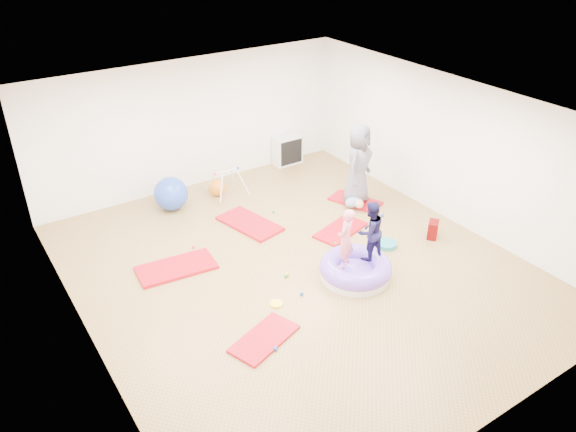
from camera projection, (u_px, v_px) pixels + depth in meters
room at (298, 197)px, 9.00m from camera, size 7.01×8.01×2.81m
gym_mat_front_left at (264, 339)px, 8.11m from camera, size 1.17×0.85×0.04m
gym_mat_mid_left at (176, 268)px, 9.66m from camera, size 1.38×0.80×0.06m
gym_mat_center_back at (250, 224)px, 10.98m from camera, size 0.93×1.42×0.05m
gym_mat_right at (340, 230)px, 10.77m from camera, size 1.21×0.84×0.05m
gym_mat_rear_right at (355, 201)px, 11.81m from camera, size 0.88×1.18×0.04m
inflatable_cushion at (355, 269)px, 9.41m from camera, size 1.22×1.22×0.38m
child_pink at (346, 236)px, 8.96m from camera, size 0.45×0.41×1.04m
child_navy at (370, 228)px, 9.16m from camera, size 0.51×0.40×1.04m
adult_caregiver at (358, 164)px, 11.35m from camera, size 0.98×0.88×1.69m
infant at (355, 202)px, 11.47m from camera, size 0.39×0.40×0.23m
ball_pit_balls at (303, 254)px, 10.02m from camera, size 3.91×3.47×0.06m
exercise_ball_blue at (171, 194)px, 11.40m from camera, size 0.69×0.69×0.69m
exercise_ball_orange at (217, 187)px, 12.01m from camera, size 0.36×0.36×0.36m
infant_play_gym at (227, 178)px, 11.96m from camera, size 0.73×0.70×0.56m
cube_shelf at (288, 150)px, 13.38m from camera, size 0.69×0.34×0.69m
balance_disc at (386, 244)px, 10.30m from camera, size 0.38×0.38×0.08m
backpack at (433, 230)px, 10.51m from camera, size 0.33×0.31×0.33m
yellow_toy at (276, 304)px, 8.82m from camera, size 0.21×0.21×0.03m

